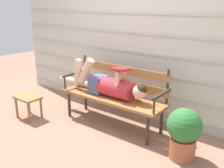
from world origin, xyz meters
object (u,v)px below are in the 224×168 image
footstool (28,101)px  potted_plant (184,132)px  reclining_person (109,85)px  park_bench (115,92)px

footstool → potted_plant: 2.34m
reclining_person → potted_plant: 1.25m
footstool → potted_plant: potted_plant is taller
park_bench → potted_plant: size_ratio=2.62×
park_bench → footstool: size_ratio=4.01×
reclining_person → footstool: reclining_person is taller
park_bench → footstool: 1.34m
reclining_person → footstool: size_ratio=4.21×
reclining_person → potted_plant: (1.21, -0.19, -0.26)m
park_bench → reclining_person: size_ratio=0.95×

